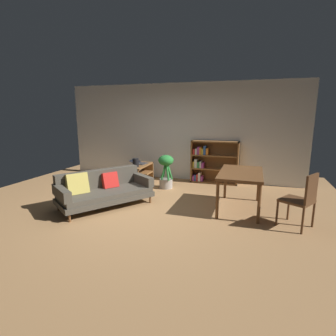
{
  "coord_description": "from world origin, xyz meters",
  "views": [
    {
      "loc": [
        2.05,
        -4.6,
        1.88
      ],
      "look_at": [
        0.44,
        0.32,
        0.8
      ],
      "focal_mm": 28.27,
      "sensor_mm": 36.0,
      "label": 1
    }
  ],
  "objects_px": {
    "media_console": "(140,174)",
    "open_laptop": "(139,163)",
    "dining_table": "(241,176)",
    "fabric_couch": "(103,189)",
    "desk_speaker": "(136,163)",
    "bookshelf": "(211,162)",
    "dining_chair_near": "(302,198)",
    "potted_floor_plant": "(166,170)"
  },
  "relations": [
    {
      "from": "media_console",
      "to": "open_laptop",
      "type": "relative_size",
      "value": 2.12
    },
    {
      "from": "open_laptop",
      "to": "dining_table",
      "type": "bearing_deg",
      "value": -25.14
    },
    {
      "from": "fabric_couch",
      "to": "desk_speaker",
      "type": "distance_m",
      "value": 1.54
    },
    {
      "from": "desk_speaker",
      "to": "bookshelf",
      "type": "bearing_deg",
      "value": 31.0
    },
    {
      "from": "fabric_couch",
      "to": "media_console",
      "type": "height_order",
      "value": "fabric_couch"
    },
    {
      "from": "open_laptop",
      "to": "media_console",
      "type": "bearing_deg",
      "value": -59.84
    },
    {
      "from": "media_console",
      "to": "bookshelf",
      "type": "height_order",
      "value": "bookshelf"
    },
    {
      "from": "desk_speaker",
      "to": "dining_chair_near",
      "type": "distance_m",
      "value": 3.93
    },
    {
      "from": "media_console",
      "to": "dining_table",
      "type": "bearing_deg",
      "value": -22.87
    },
    {
      "from": "media_console",
      "to": "dining_table",
      "type": "relative_size",
      "value": 0.75
    },
    {
      "from": "potted_floor_plant",
      "to": "bookshelf",
      "type": "distance_m",
      "value": 1.37
    },
    {
      "from": "fabric_couch",
      "to": "dining_chair_near",
      "type": "bearing_deg",
      "value": 0.92
    },
    {
      "from": "desk_speaker",
      "to": "fabric_couch",
      "type": "bearing_deg",
      "value": -91.71
    },
    {
      "from": "fabric_couch",
      "to": "dining_chair_near",
      "type": "xyz_separation_m",
      "value": [
        3.7,
        0.06,
        0.17
      ]
    },
    {
      "from": "potted_floor_plant",
      "to": "bookshelf",
      "type": "relative_size",
      "value": 0.68
    },
    {
      "from": "desk_speaker",
      "to": "dining_table",
      "type": "height_order",
      "value": "dining_table"
    },
    {
      "from": "media_console",
      "to": "dining_chair_near",
      "type": "relative_size",
      "value": 1.1
    },
    {
      "from": "fabric_couch",
      "to": "media_console",
      "type": "relative_size",
      "value": 1.92
    },
    {
      "from": "potted_floor_plant",
      "to": "dining_table",
      "type": "relative_size",
      "value": 0.62
    },
    {
      "from": "dining_table",
      "to": "dining_chair_near",
      "type": "distance_m",
      "value": 1.19
    },
    {
      "from": "open_laptop",
      "to": "dining_table",
      "type": "distance_m",
      "value": 3.04
    },
    {
      "from": "potted_floor_plant",
      "to": "bookshelf",
      "type": "bearing_deg",
      "value": 43.01
    },
    {
      "from": "fabric_couch",
      "to": "dining_table",
      "type": "distance_m",
      "value": 2.79
    },
    {
      "from": "media_console",
      "to": "potted_floor_plant",
      "type": "distance_m",
      "value": 0.82
    },
    {
      "from": "potted_floor_plant",
      "to": "dining_table",
      "type": "bearing_deg",
      "value": -27.4
    },
    {
      "from": "open_laptop",
      "to": "potted_floor_plant",
      "type": "height_order",
      "value": "potted_floor_plant"
    },
    {
      "from": "media_console",
      "to": "potted_floor_plant",
      "type": "relative_size",
      "value": 1.21
    },
    {
      "from": "open_laptop",
      "to": "potted_floor_plant",
      "type": "distance_m",
      "value": 0.94
    },
    {
      "from": "media_console",
      "to": "bookshelf",
      "type": "bearing_deg",
      "value": 23.75
    },
    {
      "from": "open_laptop",
      "to": "dining_chair_near",
      "type": "relative_size",
      "value": 0.52
    },
    {
      "from": "potted_floor_plant",
      "to": "dining_table",
      "type": "height_order",
      "value": "potted_floor_plant"
    },
    {
      "from": "open_laptop",
      "to": "bookshelf",
      "type": "xyz_separation_m",
      "value": [
        1.88,
        0.61,
        0.02
      ]
    },
    {
      "from": "desk_speaker",
      "to": "dining_table",
      "type": "distance_m",
      "value": 2.77
    },
    {
      "from": "dining_table",
      "to": "dining_chair_near",
      "type": "xyz_separation_m",
      "value": [
        1.01,
        -0.62,
        -0.16
      ]
    },
    {
      "from": "media_console",
      "to": "desk_speaker",
      "type": "bearing_deg",
      "value": -88.32
    },
    {
      "from": "fabric_couch",
      "to": "open_laptop",
      "type": "relative_size",
      "value": 4.06
    },
    {
      "from": "fabric_couch",
      "to": "bookshelf",
      "type": "xyz_separation_m",
      "value": [
        1.81,
        2.58,
        0.22
      ]
    },
    {
      "from": "fabric_couch",
      "to": "dining_table",
      "type": "bearing_deg",
      "value": 14.17
    },
    {
      "from": "desk_speaker",
      "to": "dining_chair_near",
      "type": "height_order",
      "value": "dining_chair_near"
    },
    {
      "from": "fabric_couch",
      "to": "media_console",
      "type": "xyz_separation_m",
      "value": [
        0.04,
        1.8,
        -0.08
      ]
    },
    {
      "from": "dining_table",
      "to": "dining_chair_near",
      "type": "relative_size",
      "value": 1.47
    },
    {
      "from": "bookshelf",
      "to": "dining_table",
      "type": "bearing_deg",
      "value": -65.34
    }
  ]
}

